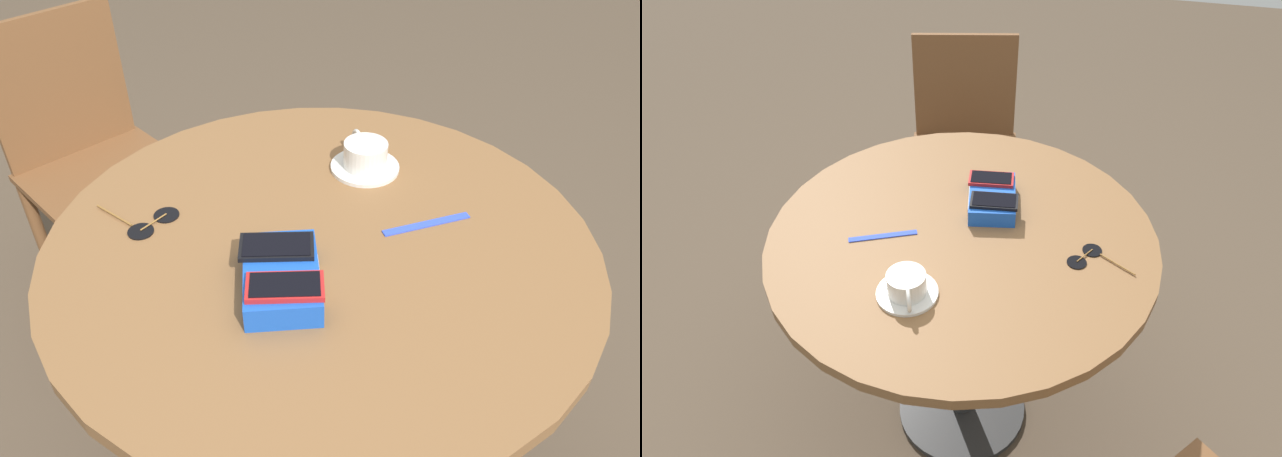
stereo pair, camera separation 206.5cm
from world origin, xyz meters
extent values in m
cylinder|color=#2D2D2D|center=(0.00, 0.00, 0.37)|extent=(0.07, 0.07, 0.70)
cylinder|color=brown|center=(0.00, 0.00, 0.74)|extent=(0.98, 0.98, 0.03)
cube|color=blue|center=(-0.14, 0.05, 0.78)|extent=(0.20, 0.15, 0.05)
cube|color=white|center=(-0.12, -0.01, 0.77)|extent=(0.10, 0.02, 0.02)
cube|color=red|center=(-0.18, 0.04, 0.80)|extent=(0.08, 0.13, 0.01)
cube|color=black|center=(-0.18, 0.04, 0.81)|extent=(0.07, 0.11, 0.00)
cube|color=black|center=(-0.09, 0.06, 0.80)|extent=(0.08, 0.13, 0.01)
cube|color=black|center=(-0.09, 0.06, 0.81)|extent=(0.07, 0.12, 0.00)
cylinder|color=silver|center=(0.23, -0.07, 0.76)|extent=(0.14, 0.14, 0.01)
cylinder|color=silver|center=(0.23, -0.07, 0.79)|extent=(0.09, 0.09, 0.05)
cylinder|color=olive|center=(0.23, -0.07, 0.81)|extent=(0.08, 0.08, 0.00)
torus|color=silver|center=(0.27, -0.05, 0.79)|extent=(0.06, 0.03, 0.06)
cube|color=blue|center=(0.05, -0.19, 0.76)|extent=(0.09, 0.16, 0.00)
cylinder|color=black|center=(0.04, 0.29, 0.76)|extent=(0.05, 0.05, 0.00)
cylinder|color=black|center=(-0.02, 0.32, 0.76)|extent=(0.05, 0.05, 0.00)
cylinder|color=olive|center=(0.01, 0.31, 0.76)|extent=(0.05, 0.03, 0.00)
cylinder|color=olive|center=(0.02, 0.39, 0.76)|extent=(0.06, 0.09, 0.00)
cube|color=brown|center=(0.55, 0.65, 0.47)|extent=(0.58, 0.58, 0.02)
cube|color=brown|center=(0.68, 0.79, 0.69)|extent=(0.31, 0.27, 0.41)
cylinder|color=brown|center=(0.29, 0.62, 0.23)|extent=(0.04, 0.04, 0.46)
cylinder|color=brown|center=(0.57, 0.39, 0.23)|extent=(0.04, 0.04, 0.46)
cylinder|color=brown|center=(0.53, 0.90, 0.23)|extent=(0.04, 0.04, 0.46)
cylinder|color=brown|center=(0.81, 0.67, 0.23)|extent=(0.04, 0.04, 0.46)
camera|label=1|loc=(-0.85, -0.08, 1.46)|focal=35.00mm
camera|label=2|loc=(1.16, 0.28, 1.77)|focal=35.00mm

